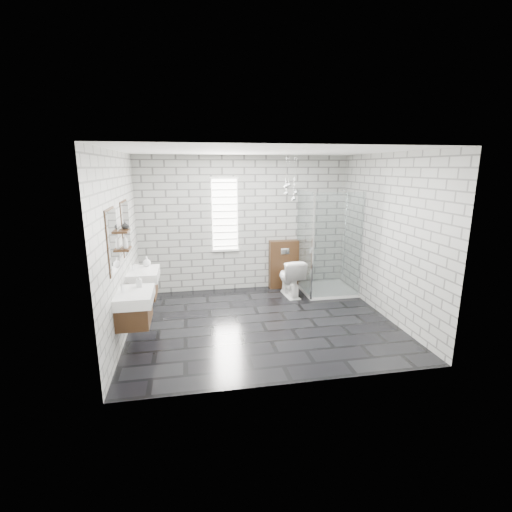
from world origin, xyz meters
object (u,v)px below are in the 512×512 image
object	(u,v)px
vanity_left	(132,298)
toilet	(290,277)
cistern_panel	(284,264)
shower_enclosure	(324,269)
vanity_right	(141,276)

from	to	relation	value
vanity_left	toilet	distance (m)	3.27
cistern_panel	shower_enclosure	bearing A→B (deg)	-36.41
cistern_panel	shower_enclosure	xyz separation A→B (m)	(0.70, -0.52, 0.00)
vanity_left	cistern_panel	size ratio (longest dim) A/B	1.57
vanity_left	shower_enclosure	distance (m)	3.86
vanity_left	vanity_right	distance (m)	1.08
cistern_panel	toilet	size ratio (longest dim) A/B	1.35
shower_enclosure	vanity_left	bearing A→B (deg)	-152.20
toilet	vanity_right	bearing A→B (deg)	10.70
cistern_panel	toilet	xyz separation A→B (m)	(0.00, -0.53, -0.13)
vanity_left	cistern_panel	xyz separation A→B (m)	(2.71, 2.31, -0.26)
shower_enclosure	toilet	xyz separation A→B (m)	(-0.70, -0.01, -0.13)
vanity_left	shower_enclosure	xyz separation A→B (m)	(3.41, 1.80, -0.25)
vanity_left	vanity_right	xyz separation A→B (m)	(0.00, 1.08, 0.00)
vanity_left	vanity_right	bearing A→B (deg)	90.00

